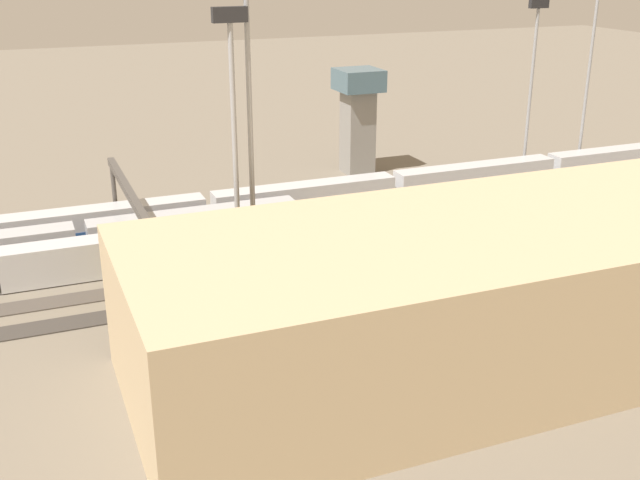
{
  "coord_description": "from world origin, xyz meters",
  "views": [
    {
      "loc": [
        31.65,
        74.29,
        30.72
      ],
      "look_at": [
        3.81,
        5.07,
        2.5
      ],
      "focal_mm": 43.38,
      "sensor_mm": 36.0,
      "label": 1
    }
  ],
  "objects_px": {
    "signal_gantry": "(129,201)",
    "control_tower": "(358,113)",
    "train_on_track_4": "(285,268)",
    "light_mast_1": "(250,107)",
    "maintenance_shed": "(476,293)",
    "light_mast_2": "(594,33)",
    "light_mast_0": "(533,65)",
    "light_mast_3": "(234,128)",
    "train_on_track_3": "(190,262)",
    "train_on_track_1": "(82,242)",
    "train_on_track_0": "(305,199)"
  },
  "relations": [
    {
      "from": "signal_gantry",
      "to": "control_tower",
      "type": "distance_m",
      "value": 44.14
    },
    {
      "from": "train_on_track_4",
      "to": "light_mast_1",
      "type": "height_order",
      "value": "light_mast_1"
    },
    {
      "from": "light_mast_1",
      "to": "maintenance_shed",
      "type": "relative_size",
      "value": 0.55
    },
    {
      "from": "train_on_track_4",
      "to": "light_mast_2",
      "type": "bearing_deg",
      "value": -156.49
    },
    {
      "from": "light_mast_0",
      "to": "light_mast_3",
      "type": "relative_size",
      "value": 0.92
    },
    {
      "from": "light_mast_3",
      "to": "signal_gantry",
      "type": "height_order",
      "value": "light_mast_3"
    },
    {
      "from": "train_on_track_3",
      "to": "signal_gantry",
      "type": "relative_size",
      "value": 0.4
    },
    {
      "from": "maintenance_shed",
      "to": "control_tower",
      "type": "distance_m",
      "value": 55.47
    },
    {
      "from": "light_mast_0",
      "to": "signal_gantry",
      "type": "distance_m",
      "value": 59.16
    },
    {
      "from": "train_on_track_4",
      "to": "signal_gantry",
      "type": "relative_size",
      "value": 0.4
    },
    {
      "from": "light_mast_0",
      "to": "control_tower",
      "type": "relative_size",
      "value": 1.64
    },
    {
      "from": "light_mast_1",
      "to": "maintenance_shed",
      "type": "height_order",
      "value": "light_mast_1"
    },
    {
      "from": "train_on_track_3",
      "to": "light_mast_2",
      "type": "height_order",
      "value": "light_mast_2"
    },
    {
      "from": "train_on_track_1",
      "to": "control_tower",
      "type": "distance_m",
      "value": 46.05
    },
    {
      "from": "train_on_track_3",
      "to": "light_mast_2",
      "type": "xyz_separation_m",
      "value": [
        -61.75,
        -18.36,
        17.59
      ]
    },
    {
      "from": "signal_gantry",
      "to": "light_mast_1",
      "type": "bearing_deg",
      "value": 122.7
    },
    {
      "from": "train_on_track_1",
      "to": "light_mast_1",
      "type": "bearing_deg",
      "value": 125.68
    },
    {
      "from": "train_on_track_3",
      "to": "light_mast_3",
      "type": "distance_m",
      "value": 17.48
    },
    {
      "from": "train_on_track_1",
      "to": "train_on_track_0",
      "type": "distance_m",
      "value": 27.43
    },
    {
      "from": "light_mast_2",
      "to": "light_mast_3",
      "type": "xyz_separation_m",
      "value": [
        59.25,
        27.33,
        -2.8
      ]
    },
    {
      "from": "maintenance_shed",
      "to": "light_mast_1",
      "type": "bearing_deg",
      "value": -48.36
    },
    {
      "from": "light_mast_2",
      "to": "light_mast_3",
      "type": "height_order",
      "value": "light_mast_2"
    },
    {
      "from": "signal_gantry",
      "to": "control_tower",
      "type": "relative_size",
      "value": 1.68
    },
    {
      "from": "light_mast_3",
      "to": "train_on_track_0",
      "type": "bearing_deg",
      "value": -122.51
    },
    {
      "from": "train_on_track_4",
      "to": "maintenance_shed",
      "type": "height_order",
      "value": "maintenance_shed"
    },
    {
      "from": "train_on_track_1",
      "to": "light_mast_0",
      "type": "bearing_deg",
      "value": -172.01
    },
    {
      "from": "train_on_track_1",
      "to": "train_on_track_0",
      "type": "bearing_deg",
      "value": -169.5
    },
    {
      "from": "train_on_track_0",
      "to": "light_mast_3",
      "type": "bearing_deg",
      "value": 57.49
    },
    {
      "from": "train_on_track_3",
      "to": "light_mast_3",
      "type": "xyz_separation_m",
      "value": [
        -2.49,
        8.97,
        14.79
      ]
    },
    {
      "from": "train_on_track_1",
      "to": "control_tower",
      "type": "height_order",
      "value": "control_tower"
    },
    {
      "from": "light_mast_3",
      "to": "light_mast_2",
      "type": "bearing_deg",
      "value": -155.23
    },
    {
      "from": "light_mast_2",
      "to": "maintenance_shed",
      "type": "bearing_deg",
      "value": 43.14
    },
    {
      "from": "maintenance_shed",
      "to": "light_mast_2",
      "type": "bearing_deg",
      "value": -136.86
    },
    {
      "from": "train_on_track_0",
      "to": "light_mast_0",
      "type": "height_order",
      "value": "light_mast_0"
    },
    {
      "from": "train_on_track_1",
      "to": "maintenance_shed",
      "type": "height_order",
      "value": "maintenance_shed"
    },
    {
      "from": "train_on_track_1",
      "to": "train_on_track_3",
      "type": "distance_m",
      "value": 13.59
    },
    {
      "from": "train_on_track_1",
      "to": "light_mast_2",
      "type": "distance_m",
      "value": 73.62
    },
    {
      "from": "train_on_track_1",
      "to": "light_mast_1",
      "type": "height_order",
      "value": "light_mast_1"
    },
    {
      "from": "light_mast_2",
      "to": "maintenance_shed",
      "type": "distance_m",
      "value": 62.55
    },
    {
      "from": "light_mast_0",
      "to": "light_mast_3",
      "type": "xyz_separation_m",
      "value": [
        49.86,
        27.61,
        1.1
      ]
    },
    {
      "from": "light_mast_0",
      "to": "train_on_track_4",
      "type": "bearing_deg",
      "value": 28.07
    },
    {
      "from": "light_mast_1",
      "to": "train_on_track_3",
      "type": "bearing_deg",
      "value": -64.45
    },
    {
      "from": "train_on_track_1",
      "to": "light_mast_2",
      "type": "height_order",
      "value": "light_mast_2"
    },
    {
      "from": "train_on_track_1",
      "to": "signal_gantry",
      "type": "height_order",
      "value": "signal_gantry"
    },
    {
      "from": "light_mast_3",
      "to": "train_on_track_3",
      "type": "bearing_deg",
      "value": -74.46
    },
    {
      "from": "light_mast_2",
      "to": "signal_gantry",
      "type": "xyz_separation_m",
      "value": [
        66.34,
        13.36,
        -12.33
      ]
    },
    {
      "from": "train_on_track_3",
      "to": "maintenance_shed",
      "type": "relative_size",
      "value": 0.19
    },
    {
      "from": "train_on_track_4",
      "to": "light_mast_3",
      "type": "distance_m",
      "value": 16.29
    },
    {
      "from": "light_mast_0",
      "to": "maintenance_shed",
      "type": "relative_size",
      "value": 0.46
    },
    {
      "from": "light_mast_3",
      "to": "signal_gantry",
      "type": "distance_m",
      "value": 18.34
    }
  ]
}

